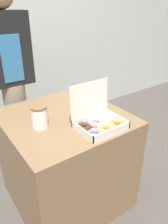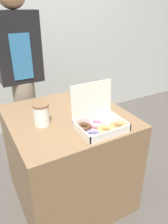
# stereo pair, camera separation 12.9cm
# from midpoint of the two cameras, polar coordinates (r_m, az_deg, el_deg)

# --- Properties ---
(ground_plane) EXTENTS (14.00, 14.00, 0.00)m
(ground_plane) POSITION_cam_midpoint_polar(r_m,az_deg,el_deg) (2.01, -1.57, -20.61)
(ground_plane) COLOR #4C4742
(wall_back) EXTENTS (10.00, 0.05, 2.60)m
(wall_back) POSITION_cam_midpoint_polar(r_m,az_deg,el_deg) (2.61, -16.78, 21.99)
(wall_back) COLOR #B2B7B2
(wall_back) RESTS_ON ground_plane
(table) EXTENTS (0.81, 0.82, 0.77)m
(table) POSITION_cam_midpoint_polar(r_m,az_deg,el_deg) (1.74, -1.73, -12.09)
(table) COLOR brown
(table) RESTS_ON ground_plane
(donut_box) EXTENTS (0.31, 0.25, 0.27)m
(donut_box) POSITION_cam_midpoint_polar(r_m,az_deg,el_deg) (1.35, 7.03, -3.19)
(donut_box) COLOR white
(donut_box) RESTS_ON table
(coffee_cup) EXTENTS (0.10, 0.10, 0.15)m
(coffee_cup) POSITION_cam_midpoint_polar(r_m,az_deg,el_deg) (1.40, -8.51, -0.67)
(coffee_cup) COLOR white
(coffee_cup) RESTS_ON table
(person_customer) EXTENTS (0.35, 0.22, 1.65)m
(person_customer) POSITION_cam_midpoint_polar(r_m,az_deg,el_deg) (1.91, -14.19, 9.71)
(person_customer) COLOR gray
(person_customer) RESTS_ON ground_plane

